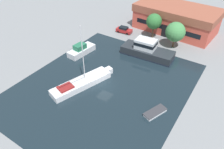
{
  "coord_description": "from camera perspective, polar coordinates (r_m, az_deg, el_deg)",
  "views": [
    {
      "loc": [
        18.44,
        -25.5,
        25.98
      ],
      "look_at": [
        0.0,
        2.59,
        1.0
      ],
      "focal_mm": 35.0,
      "sensor_mm": 36.0,
      "label": 1
    }
  ],
  "objects": [
    {
      "name": "parked_car",
      "position": [
        59.56,
        3.15,
        11.59
      ],
      "size": [
        4.34,
        2.13,
        1.62
      ],
      "rotation": [
        0.0,
        0.0,
        4.79
      ],
      "color": "maroon",
      "rests_on": "ground"
    },
    {
      "name": "small_dinghy",
      "position": [
        36.1,
        11.17,
        -9.68
      ],
      "size": [
        2.92,
        4.31,
        0.55
      ],
      "rotation": [
        0.0,
        0.0,
        2.77
      ],
      "color": "white",
      "rests_on": "water_canal"
    },
    {
      "name": "quay_tree_by_water",
      "position": [
        53.17,
        16.23,
        10.64
      ],
      "size": [
        4.56,
        4.56,
        6.21
      ],
      "color": "brown",
      "rests_on": "ground"
    },
    {
      "name": "motor_cruiser",
      "position": [
        49.51,
        9.09,
        6.34
      ],
      "size": [
        11.92,
        4.93,
        3.83
      ],
      "rotation": [
        0.0,
        0.0,
        1.63
      ],
      "color": "#23282D",
      "rests_on": "water_canal"
    },
    {
      "name": "quay_tree_near_building",
      "position": [
        56.42,
        10.91,
        13.44
      ],
      "size": [
        3.84,
        3.84,
        6.3
      ],
      "color": "brown",
      "rests_on": "ground"
    },
    {
      "name": "water_canal",
      "position": [
        40.81,
        -2.0,
        -2.94
      ],
      "size": [
        28.55,
        34.52,
        0.01
      ],
      "primitive_type": "cube",
      "color": "black",
      "rests_on": "ground"
    },
    {
      "name": "sailboat_moored",
      "position": [
        40.77,
        -7.85,
        -2.13
      ],
      "size": [
        6.18,
        12.98,
        11.79
      ],
      "rotation": [
        0.0,
        0.0,
        -0.3
      ],
      "color": "white",
      "rests_on": "water_canal"
    },
    {
      "name": "cabin_boat",
      "position": [
        50.29,
        -8.04,
        6.35
      ],
      "size": [
        3.2,
        6.92,
        2.47
      ],
      "rotation": [
        0.0,
        0.0,
        -0.1
      ],
      "color": "silver",
      "rests_on": "water_canal"
    },
    {
      "name": "warehouse_building",
      "position": [
        62.39,
        16.38,
        13.88
      ],
      "size": [
        21.9,
        12.72,
        6.56
      ],
      "rotation": [
        0.0,
        0.0,
        -0.07
      ],
      "color": "#C64C3D",
      "rests_on": "ground"
    },
    {
      "name": "ground_plane",
      "position": [
        40.81,
        -2.0,
        -2.94
      ],
      "size": [
        440.0,
        440.0,
        0.0
      ],
      "primitive_type": "plane",
      "color": "gray"
    }
  ]
}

